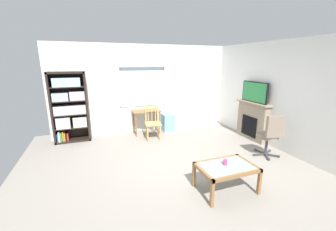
# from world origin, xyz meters

# --- Properties ---
(ground) EXTENTS (6.34, 6.18, 0.02)m
(ground) POSITION_xyz_m (0.00, 0.00, -0.01)
(ground) COLOR gray
(wall_back_with_window) EXTENTS (5.34, 0.15, 2.60)m
(wall_back_with_window) POSITION_xyz_m (0.01, 2.59, 1.29)
(wall_back_with_window) COLOR silver
(wall_back_with_window) RESTS_ON ground
(wall_right) EXTENTS (0.12, 5.38, 2.60)m
(wall_right) POSITION_xyz_m (2.73, 0.00, 1.30)
(wall_right) COLOR silver
(wall_right) RESTS_ON ground
(bookshelf) EXTENTS (0.90, 0.38, 1.86)m
(bookshelf) POSITION_xyz_m (-2.11, 2.35, 0.96)
(bookshelf) COLOR black
(bookshelf) RESTS_ON ground
(desk_under_window) EXTENTS (0.81, 0.46, 0.71)m
(desk_under_window) POSITION_xyz_m (-0.05, 2.24, 0.58)
(desk_under_window) COLOR brown
(desk_under_window) RESTS_ON ground
(wooden_chair) EXTENTS (0.47, 0.45, 0.90)m
(wooden_chair) POSITION_xyz_m (-0.01, 1.73, 0.46)
(wooden_chair) COLOR tan
(wooden_chair) RESTS_ON ground
(plastic_drawer_unit) EXTENTS (0.35, 0.40, 0.53)m
(plastic_drawer_unit) POSITION_xyz_m (0.65, 2.29, 0.27)
(plastic_drawer_unit) COLOR #72ADDB
(plastic_drawer_unit) RESTS_ON ground
(fireplace) EXTENTS (0.26, 1.11, 1.04)m
(fireplace) POSITION_xyz_m (2.57, 0.76, 0.53)
(fireplace) COLOR gray
(fireplace) RESTS_ON ground
(tv) EXTENTS (0.06, 0.88, 0.55)m
(tv) POSITION_xyz_m (2.56, 0.76, 1.32)
(tv) COLOR black
(tv) RESTS_ON fireplace
(office_chair) EXTENTS (0.58, 0.60, 1.00)m
(office_chair) POSITION_xyz_m (2.10, -0.32, 0.55)
(office_chair) COLOR #7A6B5B
(office_chair) RESTS_ON ground
(coffee_table) EXTENTS (0.93, 0.63, 0.45)m
(coffee_table) POSITION_xyz_m (0.42, -1.06, 0.38)
(coffee_table) COLOR #8C9E99
(coffee_table) RESTS_ON ground
(sippy_cup) EXTENTS (0.07, 0.07, 0.09)m
(sippy_cup) POSITION_xyz_m (0.43, -1.02, 0.49)
(sippy_cup) COLOR #DB3D84
(sippy_cup) RESTS_ON coffee_table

